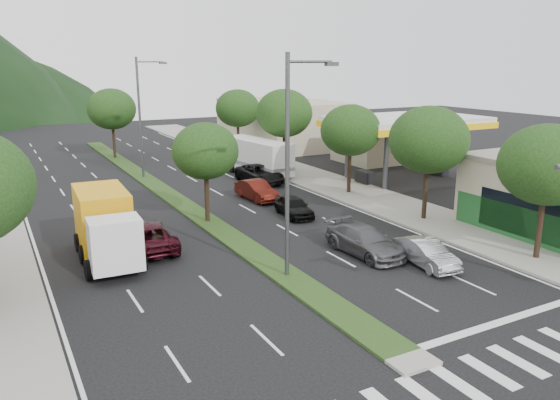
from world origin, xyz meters
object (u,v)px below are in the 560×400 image
streetlight_near (291,157)px  streetlight_mid (142,112)px  car_queue_c (256,190)px  box_truck (105,228)px  tree_r_b (429,140)px  tree_med_far (112,109)px  tree_r_d (284,113)px  sedan_silver (426,253)px  car_queue_a (294,206)px  car_queue_d (260,174)px  tree_r_a (547,165)px  suv_maroon (146,236)px  motorhome (256,156)px  tree_med_near (205,151)px  tree_r_c (351,130)px  car_queue_b (365,241)px

streetlight_near → streetlight_mid: (0.00, 25.00, 0.00)m
car_queue_c → box_truck: bearing=-152.0°
tree_r_b → tree_med_far: size_ratio=1.00×
tree_r_d → box_truck: size_ratio=1.03×
car_queue_c → sedan_silver: bearing=-87.8°
car_queue_a → car_queue_c: 5.00m
car_queue_d → box_truck: size_ratio=0.75×
car_queue_c → tree_r_a: bearing=-71.9°
tree_r_a → suv_maroon: size_ratio=1.23×
streetlight_mid → car_queue_c: (4.94, -11.33, -4.89)m
motorhome → streetlight_mid: bearing=151.4°
tree_r_a → tree_med_near: bearing=130.6°
streetlight_near → car_queue_a: bearing=59.3°
tree_r_d → streetlight_mid: bearing=165.7°
sedan_silver → motorhome: (2.39, 23.47, 1.02)m
tree_r_a → car_queue_c: size_ratio=1.58×
tree_med_far → motorhome: tree_med_far is taller
tree_r_d → motorhome: (-3.00, -0.49, -3.53)m
tree_r_a → tree_r_b: (-0.00, 8.00, 0.22)m
car_queue_c → tree_r_c: bearing=-16.8°
sedan_silver → motorhome: motorhome is taller
car_queue_a → car_queue_c: car_queue_c is taller
tree_r_b → tree_med_near: (-12.00, 6.00, -0.61)m
car_queue_c → suv_maroon: bearing=-148.3°
tree_r_c → tree_med_near: tree_r_c is taller
tree_r_d → car_queue_c: bearing=-129.5°
tree_med_near → box_truck: (-6.72, -3.49, -2.83)m
tree_r_c → tree_r_d: 10.01m
motorhome → car_queue_c: bearing=-123.2°
tree_r_c → car_queue_a: (-6.65, -3.33, -4.09)m
tree_med_far → car_queue_a: tree_med_far is taller
tree_r_c → suv_maroon: (-16.66, -5.15, -4.00)m
tree_r_b → suv_maroon: 17.44m
box_truck → motorhome: bearing=-133.4°
car_queue_a → tree_r_d: bearing=70.4°
tree_r_a → car_queue_a: 14.90m
streetlight_near → box_truck: size_ratio=1.44×
box_truck → car_queue_a: bearing=-166.9°
tree_med_far → suv_maroon: 29.82m
tree_med_near → suv_maroon: 6.72m
suv_maroon → streetlight_near: bearing=127.1°
car_queue_c → streetlight_mid: bearing=110.4°
motorhome → suv_maroon: bearing=-140.0°
tree_r_d → motorhome: bearing=-170.8°
tree_r_c → car_queue_a: bearing=-153.4°
sedan_silver → motorhome: size_ratio=0.46×
tree_r_a → car_queue_b: tree_r_a is taller
streetlight_near → car_queue_a: 11.22m
tree_r_a → car_queue_b: (-7.00, 4.79, -4.10)m
tree_med_far → suv_maroon: size_ratio=1.29×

